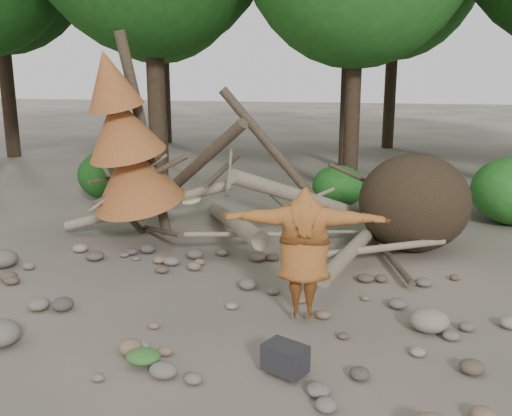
# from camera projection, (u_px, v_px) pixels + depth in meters

# --- Properties ---
(ground) EXTENTS (120.00, 120.00, 0.00)m
(ground) POSITION_uv_depth(u_px,v_px,m) (232.00, 328.00, 8.10)
(ground) COLOR #514C44
(ground) RESTS_ON ground
(deadfall_pile) EXTENTS (8.55, 5.24, 3.30)m
(deadfall_pile) POSITION_uv_depth(u_px,v_px,m) (384.00, 204.00, 11.45)
(deadfall_pile) COLOR #332619
(deadfall_pile) RESTS_ON ground
(dead_conifer) EXTENTS (2.06, 2.16, 4.35)m
(dead_conifer) POSITION_uv_depth(u_px,v_px,m) (126.00, 144.00, 11.48)
(dead_conifer) COLOR #4C3F30
(dead_conifer) RESTS_ON ground
(bush_left) EXTENTS (1.80, 1.80, 1.44)m
(bush_left) POSITION_uv_depth(u_px,v_px,m) (111.00, 175.00, 15.96)
(bush_left) COLOR #175015
(bush_left) RESTS_ON ground
(bush_mid) EXTENTS (1.40, 1.40, 1.12)m
(bush_mid) POSITION_uv_depth(u_px,v_px,m) (338.00, 186.00, 15.18)
(bush_mid) COLOR #20651D
(bush_mid) RESTS_ON ground
(frisbee_thrower) EXTENTS (2.95, 0.92, 1.92)m
(frisbee_thrower) POSITION_uv_depth(u_px,v_px,m) (304.00, 253.00, 8.09)
(frisbee_thrower) COLOR brown
(frisbee_thrower) RESTS_ON ground
(backpack) EXTENTS (0.60, 0.52, 0.33)m
(backpack) POSITION_uv_depth(u_px,v_px,m) (285.00, 363.00, 6.79)
(backpack) COLOR black
(backpack) RESTS_ON ground
(cloth_green) EXTENTS (0.44, 0.37, 0.17)m
(cloth_green) POSITION_uv_depth(u_px,v_px,m) (143.00, 360.00, 7.02)
(cloth_green) COLOR #326227
(cloth_green) RESTS_ON ground
(cloth_orange) EXTENTS (0.35, 0.29, 0.13)m
(cloth_orange) POSITION_uv_depth(u_px,v_px,m) (294.00, 369.00, 6.85)
(cloth_orange) COLOR #C25321
(cloth_orange) RESTS_ON ground
(boulder_mid_right) EXTENTS (0.55, 0.49, 0.33)m
(boulder_mid_right) POSITION_uv_depth(u_px,v_px,m) (429.00, 320.00, 7.95)
(boulder_mid_right) COLOR gray
(boulder_mid_right) RESTS_ON ground
(boulder_mid_left) EXTENTS (0.56, 0.51, 0.34)m
(boulder_mid_left) POSITION_uv_depth(u_px,v_px,m) (3.00, 258.00, 10.56)
(boulder_mid_left) COLOR #605751
(boulder_mid_left) RESTS_ON ground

